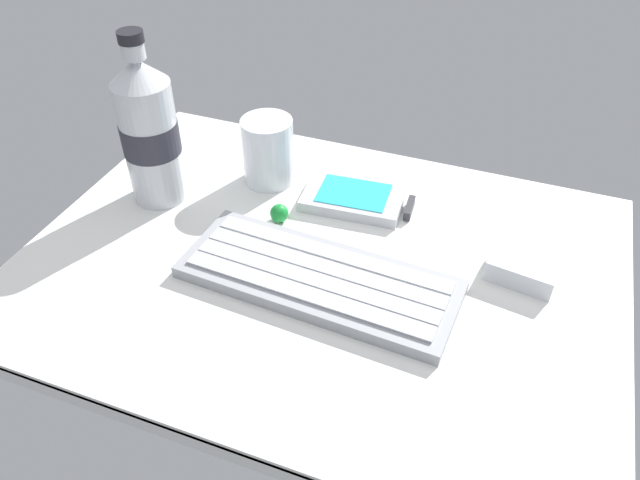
{
  "coord_description": "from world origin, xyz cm",
  "views": [
    {
      "loc": [
        17.96,
        -47.31,
        45.35
      ],
      "look_at": [
        0.0,
        0.0,
        3.0
      ],
      "focal_mm": 34.92,
      "sensor_mm": 36.0,
      "label": 1
    }
  ],
  "objects_px": {
    "water_bottle": "(149,131)",
    "trackball_mouse": "(279,213)",
    "juice_cup": "(268,153)",
    "charger_block": "(524,267)",
    "handheld_device": "(359,199)",
    "keyboard": "(319,278)"
  },
  "relations": [
    {
      "from": "water_bottle",
      "to": "trackball_mouse",
      "type": "distance_m",
      "value": 0.18
    },
    {
      "from": "juice_cup",
      "to": "water_bottle",
      "type": "distance_m",
      "value": 0.15
    },
    {
      "from": "water_bottle",
      "to": "charger_block",
      "type": "relative_size",
      "value": 2.97
    },
    {
      "from": "juice_cup",
      "to": "charger_block",
      "type": "distance_m",
      "value": 0.33
    },
    {
      "from": "handheld_device",
      "to": "water_bottle",
      "type": "height_order",
      "value": "water_bottle"
    },
    {
      "from": "keyboard",
      "to": "handheld_device",
      "type": "distance_m",
      "value": 0.15
    },
    {
      "from": "water_bottle",
      "to": "trackball_mouse",
      "type": "relative_size",
      "value": 9.45
    },
    {
      "from": "juice_cup",
      "to": "water_bottle",
      "type": "bearing_deg",
      "value": -144.72
    },
    {
      "from": "keyboard",
      "to": "handheld_device",
      "type": "height_order",
      "value": "keyboard"
    },
    {
      "from": "handheld_device",
      "to": "water_bottle",
      "type": "relative_size",
      "value": 0.63
    },
    {
      "from": "handheld_device",
      "to": "keyboard",
      "type": "bearing_deg",
      "value": -88.17
    },
    {
      "from": "handheld_device",
      "to": "trackball_mouse",
      "type": "xyz_separation_m",
      "value": [
        -0.08,
        -0.07,
        0.0
      ]
    },
    {
      "from": "charger_block",
      "to": "trackball_mouse",
      "type": "xyz_separation_m",
      "value": [
        -0.28,
        -0.01,
        -0.0
      ]
    },
    {
      "from": "keyboard",
      "to": "handheld_device",
      "type": "relative_size",
      "value": 2.25
    },
    {
      "from": "keyboard",
      "to": "handheld_device",
      "type": "xyz_separation_m",
      "value": [
        -0.0,
        0.15,
        -0.0
      ]
    },
    {
      "from": "handheld_device",
      "to": "juice_cup",
      "type": "bearing_deg",
      "value": 175.61
    },
    {
      "from": "keyboard",
      "to": "charger_block",
      "type": "xyz_separation_m",
      "value": [
        0.2,
        0.09,
        0.0
      ]
    },
    {
      "from": "keyboard",
      "to": "trackball_mouse",
      "type": "xyz_separation_m",
      "value": [
        -0.08,
        0.08,
        0.0
      ]
    },
    {
      "from": "handheld_device",
      "to": "juice_cup",
      "type": "distance_m",
      "value": 0.13
    },
    {
      "from": "juice_cup",
      "to": "water_bottle",
      "type": "height_order",
      "value": "water_bottle"
    },
    {
      "from": "juice_cup",
      "to": "trackball_mouse",
      "type": "relative_size",
      "value": 3.86
    },
    {
      "from": "handheld_device",
      "to": "charger_block",
      "type": "distance_m",
      "value": 0.21
    }
  ]
}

